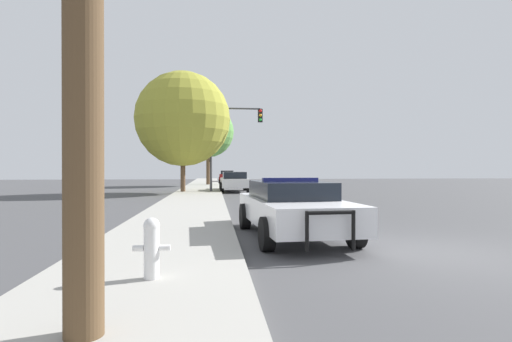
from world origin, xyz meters
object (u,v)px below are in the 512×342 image
police_car (292,207)px  tree_sidewalk_mid (183,119)px  traffic_light (231,132)px  car_background_midblock (234,181)px  car_background_distant (227,176)px  tree_sidewalk_far (208,132)px  fire_hydrant (152,246)px

police_car → tree_sidewalk_mid: 18.13m
traffic_light → car_background_midblock: (0.31, 1.50, -3.34)m
police_car → car_background_distant: (-0.23, 38.26, 0.03)m
tree_sidewalk_far → tree_sidewalk_mid: 11.68m
fire_hydrant → tree_sidewalk_mid: (-1.17, 21.05, 4.32)m
police_car → traffic_light: size_ratio=0.89×
traffic_light → car_background_midblock: traffic_light is taller
traffic_light → car_background_distant: 21.25m
police_car → tree_sidewalk_mid: (-3.88, 17.21, 4.17)m
fire_hydrant → traffic_light: bearing=84.7°
traffic_light → tree_sidewalk_far: bearing=98.2°
fire_hydrant → car_background_distant: (2.48, 42.10, 0.18)m
car_background_midblock → tree_sidewalk_far: bearing=100.8°
tree_sidewalk_mid → car_background_midblock: bearing=24.5°
car_background_midblock → car_background_distant: bearing=89.1°
tree_sidewalk_far → car_background_midblock: bearing=-78.9°
tree_sidewalk_far → traffic_light: bearing=-81.8°
car_background_midblock → tree_sidewalk_far: 11.10m
police_car → tree_sidewalk_mid: tree_sidewalk_mid is taller
fire_hydrant → car_background_distant: bearing=86.6°
police_car → car_background_midblock: 18.78m
fire_hydrant → police_car: bearing=54.8°
police_car → fire_hydrant: size_ratio=6.08×
fire_hydrant → car_background_midblock: 22.74m
car_background_distant → tree_sidewalk_far: size_ratio=0.56×
fire_hydrant → tree_sidewalk_mid: bearing=93.2°
traffic_light → car_background_distant: (0.51, 20.98, -3.34)m
traffic_light → tree_sidewalk_mid: (-3.14, -0.07, 0.80)m
fire_hydrant → traffic_light: traffic_light is taller
car_background_midblock → tree_sidewalk_mid: bearing=-155.8°
tree_sidewalk_mid → tree_sidewalk_far: bearing=82.7°
fire_hydrant → tree_sidewalk_far: 32.95m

